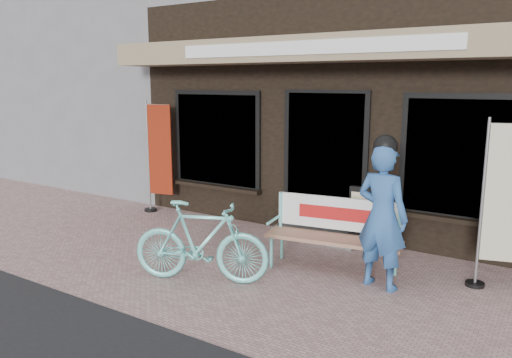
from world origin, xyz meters
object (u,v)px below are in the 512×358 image
Objects in this scene: bicycle at (201,242)px; bench at (335,228)px; nobori_cream at (501,203)px; menu_stand at (365,217)px; person at (382,214)px; nobori_red at (158,156)px.

bench is at bearing -65.57° from bicycle.
nobori_cream is 2.19× the size of menu_stand.
bench reaches higher than menu_stand.
person is 1.31m from nobori_cream.
nobori_red is (-3.77, 0.89, 0.50)m from bench.
person is 0.90× the size of nobori_cream.
person is 1.09× the size of bicycle.
person reaches higher than menu_stand.
bicycle is 3.40m from nobori_red.
menu_stand is at bearing 79.33° from bench.
bicycle is 2.46m from menu_stand.
bicycle reaches higher than menu_stand.
person is 4.58m from nobori_red.
person is at bearing -68.99° from menu_stand.
nobori_red is at bearing 159.68° from nobori_cream.
menu_stand is (3.81, 0.07, -0.57)m from nobori_red.
nobori_cream reaches higher than bicycle.
nobori_red reaches higher than nobori_cream.
nobori_cream reaches higher than person.
person reaches higher than bench.
menu_stand is (-0.63, 1.19, -0.41)m from person.
bench is 1.89m from nobori_cream.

